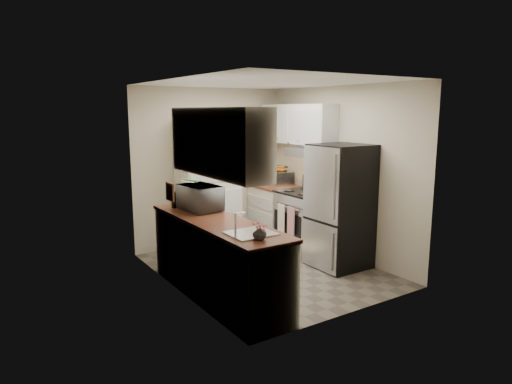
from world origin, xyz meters
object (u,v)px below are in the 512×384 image
(refrigerator, at_px, (340,206))
(pantry_cabinet, at_px, (208,186))
(microwave, at_px, (200,198))
(electric_range, at_px, (305,221))
(wine_bottle, at_px, (174,198))
(toaster_oven, at_px, (281,178))

(refrigerator, bearing_deg, pantry_cabinet, 123.46)
(microwave, bearing_deg, electric_range, -88.29)
(microwave, height_order, wine_bottle, microwave)
(electric_range, relative_size, toaster_oven, 2.84)
(pantry_cabinet, relative_size, electric_range, 1.77)
(pantry_cabinet, distance_m, wine_bottle, 1.29)
(pantry_cabinet, bearing_deg, wine_bottle, -136.98)
(pantry_cabinet, distance_m, electric_range, 1.58)
(microwave, bearing_deg, refrigerator, -112.39)
(toaster_oven, bearing_deg, pantry_cabinet, -172.61)
(wine_bottle, bearing_deg, electric_range, -1.30)
(electric_range, bearing_deg, microwave, -172.55)
(electric_range, height_order, wine_bottle, wine_bottle)
(electric_range, xyz_separation_m, toaster_oven, (0.12, 0.78, 0.56))
(pantry_cabinet, xyz_separation_m, refrigerator, (1.14, -1.73, -0.15))
(pantry_cabinet, xyz_separation_m, electric_range, (1.17, -0.93, -0.52))
(toaster_oven, bearing_deg, wine_bottle, -147.97)
(refrigerator, relative_size, toaster_oven, 4.27)
(microwave, height_order, toaster_oven, microwave)
(refrigerator, distance_m, wine_bottle, 2.26)
(electric_range, distance_m, microwave, 1.99)
(pantry_cabinet, height_order, toaster_oven, pantry_cabinet)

